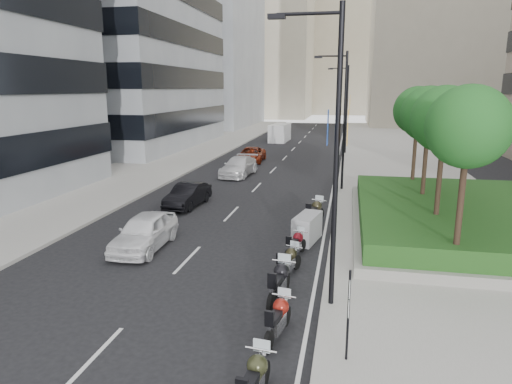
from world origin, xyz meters
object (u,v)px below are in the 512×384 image
(car_d, at_px, (251,155))
(car_c, at_px, (239,166))
(motorcycle_5, at_px, (307,228))
(car_a, at_px, (144,232))
(delivery_van, at_px, (280,134))
(motorcycle_6, at_px, (315,213))
(motorcycle_2, at_px, (279,283))
(lamp_post_1, at_px, (342,114))
(lamp_post_2, at_px, (345,105))
(parking_sign, at_px, (348,311))
(motorcycle_3, at_px, (288,262))
(car_b, at_px, (188,195))
(motorcycle_1, at_px, (278,319))
(motorcycle_0, at_px, (254,383))
(lamp_post_0, at_px, (332,146))
(motorcycle_4, at_px, (296,245))

(car_d, bearing_deg, car_c, -88.36)
(motorcycle_5, bearing_deg, car_a, 120.74)
(motorcycle_5, distance_m, delivery_van, 39.63)
(motorcycle_6, relative_size, car_d, 0.47)
(motorcycle_2, height_order, car_d, car_d)
(lamp_post_1, height_order, car_a, lamp_post_1)
(motorcycle_2, distance_m, car_a, 7.42)
(lamp_post_2, distance_m, delivery_van, 13.71)
(car_a, distance_m, delivery_van, 41.26)
(lamp_post_1, relative_size, delivery_van, 1.67)
(lamp_post_1, bearing_deg, motorcycle_6, -97.08)
(parking_sign, distance_m, motorcycle_3, 5.71)
(car_b, height_order, car_c, car_c)
(motorcycle_1, xyz_separation_m, motorcycle_5, (0.03, 8.23, 0.06))
(motorcycle_0, bearing_deg, motorcycle_2, 9.03)
(motorcycle_1, height_order, car_d, car_d)
(lamp_post_0, distance_m, car_b, 14.63)
(lamp_post_0, xyz_separation_m, parking_sign, (0.66, -3.00, -3.61))
(motorcycle_6, bearing_deg, motorcycle_3, -166.63)
(car_a, height_order, delivery_van, delivery_van)
(lamp_post_2, bearing_deg, parking_sign, -89.01)
(lamp_post_0, height_order, lamp_post_2, same)
(motorcycle_3, height_order, car_a, car_a)
(motorcycle_5, xyz_separation_m, car_a, (-6.71, -2.27, 0.13))
(lamp_post_0, bearing_deg, motorcycle_3, 123.70)
(parking_sign, xyz_separation_m, car_d, (-9.03, 30.90, -0.77))
(motorcycle_2, bearing_deg, car_b, 39.52)
(motorcycle_0, relative_size, car_c, 0.43)
(car_d, bearing_deg, lamp_post_1, -54.83)
(car_a, bearing_deg, motorcycle_5, 17.49)
(car_a, bearing_deg, lamp_post_2, 74.58)
(lamp_post_0, distance_m, car_a, 9.78)
(motorcycle_4, bearing_deg, motorcycle_3, -163.41)
(car_b, xyz_separation_m, delivery_van, (0.21, 34.08, 0.37))
(lamp_post_0, distance_m, car_c, 22.86)
(lamp_post_0, bearing_deg, motorcycle_5, 100.66)
(lamp_post_1, bearing_deg, car_c, 153.05)
(lamp_post_1, distance_m, lamp_post_2, 18.00)
(motorcycle_3, distance_m, car_b, 11.30)
(car_b, bearing_deg, motorcycle_6, -12.39)
(motorcycle_2, xyz_separation_m, motorcycle_3, (0.01, 2.12, -0.10))
(motorcycle_0, height_order, motorcycle_4, motorcycle_0)
(motorcycle_2, distance_m, motorcycle_6, 8.67)
(lamp_post_0, xyz_separation_m, car_c, (-7.89, 21.01, -4.33))
(parking_sign, bearing_deg, motorcycle_2, 124.73)
(motorcycle_0, xyz_separation_m, car_c, (-6.62, 25.96, 0.15))
(motorcycle_2, relative_size, car_d, 0.49)
(lamp_post_1, relative_size, motorcycle_2, 3.77)
(lamp_post_0, distance_m, motorcycle_2, 4.68)
(lamp_post_0, bearing_deg, motorcycle_1, -119.81)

